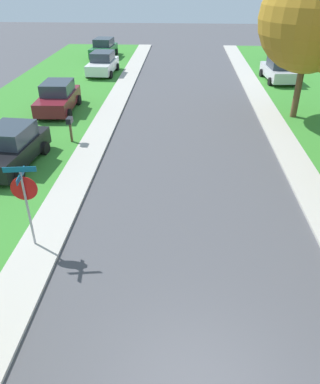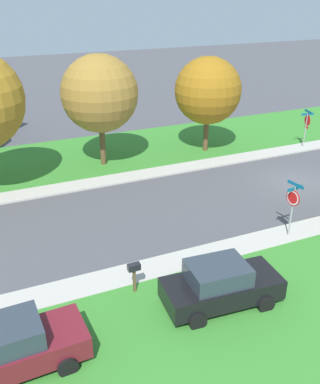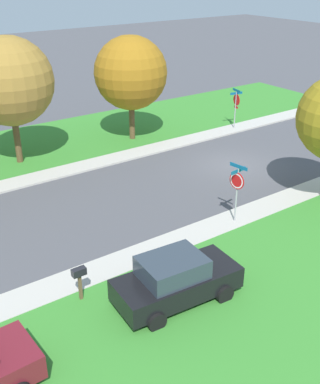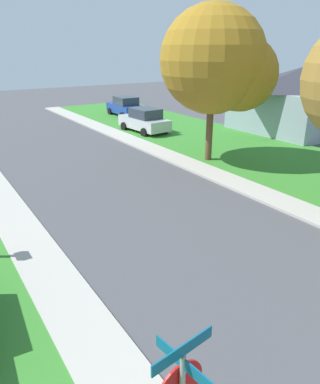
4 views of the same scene
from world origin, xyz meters
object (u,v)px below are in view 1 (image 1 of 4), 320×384
tree_sidewalk_mid (318,24)px  mailbox (70,124)px  car_maroon_far_down_street (58,97)px  car_silver_driveway_right (279,70)px  car_black_kerbside_mid (11,148)px  car_white_near_corner (103,64)px  stop_sign_far_corner (25,194)px  car_blue_behind_trees (285,53)px  car_green_across_road (104,48)px

tree_sidewalk_mid → mailbox: (-12.14, -4.17, -4.05)m
car_maroon_far_down_street → mailbox: 5.04m
car_silver_driveway_right → car_black_kerbside_mid: bearing=-133.8°
car_silver_driveway_right → car_white_near_corner: bearing=173.9°
car_white_near_corner → car_silver_driveway_right: size_ratio=0.99×
car_silver_driveway_right → car_maroon_far_down_street: 16.57m
car_white_near_corner → stop_sign_far_corner: bearing=-84.8°
car_blue_behind_trees → stop_sign_far_corner: bearing=-116.7°
car_green_across_road → car_silver_driveway_right: (14.85, -8.09, 0.00)m
car_white_near_corner → mailbox: bearing=-85.6°
mailbox → car_maroon_far_down_street: bearing=113.1°
stop_sign_far_corner → car_black_kerbside_mid: stop_sign_far_corner is taller
car_white_near_corner → tree_sidewalk_mid: tree_sidewalk_mid is taller
car_maroon_far_down_street → tree_sidewalk_mid: 14.73m
car_blue_behind_trees → car_green_across_road: bearing=175.2°
stop_sign_far_corner → tree_sidewalk_mid: bearing=47.4°
car_maroon_far_down_street → car_white_near_corner: bearing=84.5°
car_silver_driveway_right → car_green_across_road: bearing=151.4°
stop_sign_far_corner → car_black_kerbside_mid: size_ratio=0.63×
car_silver_driveway_right → mailbox: bearing=-135.3°
car_silver_driveway_right → mailbox: size_ratio=3.36×
tree_sidewalk_mid → stop_sign_far_corner: bearing=-132.6°
stop_sign_far_corner → mailbox: stop_sign_far_corner is taller
stop_sign_far_corner → tree_sidewalk_mid: size_ratio=0.35×
car_black_kerbside_mid → car_green_across_road: (-0.37, 23.21, 0.00)m
car_white_near_corner → mailbox: size_ratio=3.33×
car_blue_behind_trees → car_maroon_far_down_street: (-16.56, -14.53, 0.00)m
car_blue_behind_trees → car_black_kerbside_mid: 27.30m
car_white_near_corner → car_blue_behind_trees: bearing=18.4°
mailbox → car_green_across_road: bearing=96.2°
car_maroon_far_down_street → tree_sidewalk_mid: size_ratio=0.55×
car_blue_behind_trees → car_white_near_corner: (-15.66, -5.21, 0.00)m
stop_sign_far_corner → car_silver_driveway_right: size_ratio=0.63×
car_silver_driveway_right → tree_sidewalk_mid: tree_sidewalk_mid is taller
car_blue_behind_trees → car_black_kerbside_mid: size_ratio=0.98×
stop_sign_far_corner → car_maroon_far_down_street: 13.00m
car_blue_behind_trees → car_white_near_corner: same height
car_maroon_far_down_street → tree_sidewalk_mid: (14.12, -0.46, 4.18)m
car_green_across_road → car_silver_driveway_right: size_ratio=1.00×
car_blue_behind_trees → car_white_near_corner: size_ratio=1.00×
car_black_kerbside_mid → car_silver_driveway_right: size_ratio=1.01×
car_black_kerbside_mid → car_maroon_far_down_street: same height
mailbox → car_black_kerbside_mid: bearing=-125.5°
car_silver_driveway_right → car_maroon_far_down_street: same height
car_black_kerbside_mid → car_white_near_corner: 16.59m
stop_sign_far_corner → car_white_near_corner: bearing=95.2°
stop_sign_far_corner → mailbox: bearing=96.7°
car_green_across_road → car_black_kerbside_mid: bearing=-89.1°
car_blue_behind_trees → car_maroon_far_down_street: 22.03m
car_blue_behind_trees → car_silver_driveway_right: size_ratio=0.99×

